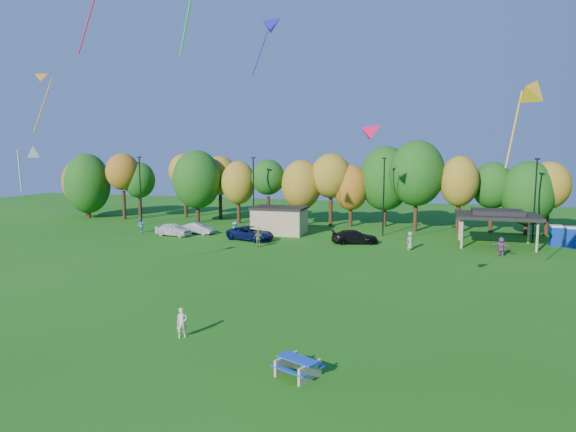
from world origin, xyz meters
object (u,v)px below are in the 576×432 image
(kite_flyer, at_px, (182,323))
(porta_potties, at_px, (570,236))
(car_d, at_px, (355,237))
(car_a, at_px, (173,229))
(car_b, at_px, (198,228))
(picnic_table, at_px, (298,366))
(car_c, at_px, (251,233))

(kite_flyer, bearing_deg, porta_potties, 17.02)
(kite_flyer, height_order, car_d, kite_flyer)
(car_a, height_order, car_b, car_a)
(car_a, height_order, car_d, car_a)
(car_a, relative_size, car_b, 1.10)
(picnic_table, relative_size, car_d, 0.48)
(picnic_table, xyz_separation_m, kite_flyer, (-7.14, 2.82, 0.33))
(car_a, bearing_deg, kite_flyer, -143.11)
(picnic_table, relative_size, car_b, 0.59)
(porta_potties, height_order, car_d, porta_potties)
(porta_potties, xyz_separation_m, car_d, (-21.65, -4.32, -0.38))
(car_a, relative_size, car_c, 0.80)
(picnic_table, height_order, car_a, car_a)
(picnic_table, bearing_deg, car_b, 147.12)
(car_c, height_order, car_d, car_c)
(car_b, distance_m, car_c, 7.88)
(kite_flyer, bearing_deg, car_d, 45.71)
(car_a, height_order, car_c, car_c)
(picnic_table, relative_size, car_c, 0.43)
(car_b, relative_size, car_c, 0.72)
(picnic_table, height_order, car_d, car_d)
(picnic_table, distance_m, car_a, 39.96)
(car_b, xyz_separation_m, car_c, (7.54, -2.28, 0.11))
(porta_potties, bearing_deg, car_d, -168.72)
(porta_potties, distance_m, car_b, 40.71)
(porta_potties, distance_m, car_a, 43.06)
(car_b, bearing_deg, car_a, 140.50)
(porta_potties, bearing_deg, picnic_table, -116.88)
(car_a, xyz_separation_m, car_c, (9.69, -0.25, 0.01))
(porta_potties, height_order, picnic_table, porta_potties)
(porta_potties, distance_m, picnic_table, 41.92)
(picnic_table, relative_size, car_a, 0.54)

